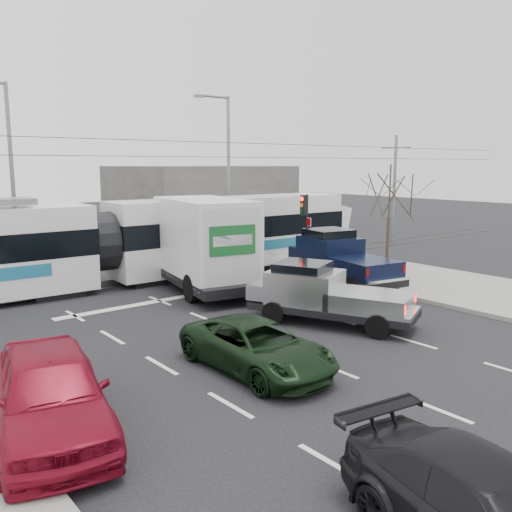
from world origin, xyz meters
TOP-DOWN VIEW (x-y plane):
  - ground at (0.00, 0.00)m, footprint 120.00×120.00m
  - sidewalk_right at (9.00, 0.00)m, footprint 6.00×60.00m
  - rails at (0.00, 10.00)m, footprint 60.00×1.60m
  - building_right at (12.00, 24.00)m, footprint 12.00×10.00m
  - bare_tree at (7.60, 2.50)m, footprint 2.40×2.40m
  - traffic_signal at (6.47, 6.50)m, footprint 0.44×0.44m
  - street_lamp_near at (7.31, 14.00)m, footprint 2.38×0.25m
  - street_lamp_far at (-4.19, 16.00)m, footprint 2.38×0.25m
  - catenary at (0.00, 10.00)m, footprint 60.00×0.20m
  - tram at (-2.49, 9.60)m, footprint 26.06×3.74m
  - silver_pickup at (1.06, 0.09)m, footprint 3.88×5.67m
  - box_truck at (0.66, 6.77)m, footprint 4.05×7.95m
  - navy_pickup at (5.57, 3.49)m, footprint 3.05×5.91m
  - green_car at (-3.27, -1.80)m, footprint 2.10×4.55m
  - red_car at (-8.42, -1.86)m, footprint 3.11×5.36m

SIDE VIEW (x-z plane):
  - ground at x=0.00m, z-range 0.00..0.00m
  - rails at x=0.00m, z-range 0.00..0.03m
  - sidewalk_right at x=9.00m, z-range 0.00..0.15m
  - green_car at x=-3.27m, z-range 0.00..1.26m
  - red_car at x=-8.42m, z-range 0.00..1.72m
  - silver_pickup at x=1.06m, z-range -0.01..1.96m
  - navy_pickup at x=5.57m, z-range -0.02..2.35m
  - box_truck at x=0.66m, z-range -0.02..3.77m
  - tram at x=-2.49m, z-range -0.77..4.53m
  - building_right at x=12.00m, z-range 0.00..5.00m
  - traffic_signal at x=6.47m, z-range 0.94..4.54m
  - bare_tree at x=7.60m, z-range 1.29..6.29m
  - catenary at x=0.00m, z-range 0.38..7.38m
  - street_lamp_near at x=7.31m, z-range 0.61..9.61m
  - street_lamp_far at x=-4.19m, z-range 0.61..9.61m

